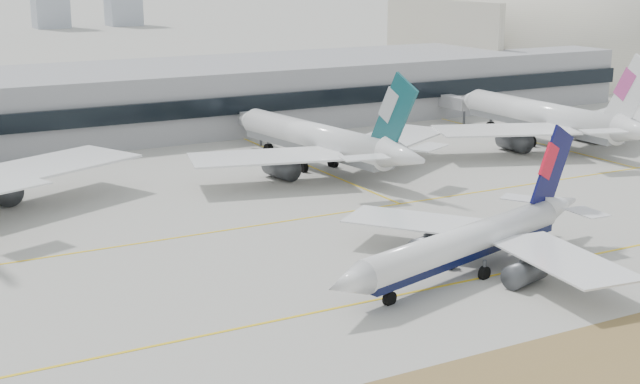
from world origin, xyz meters
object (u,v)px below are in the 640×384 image
widebody_china_air (549,119)px  terminal (105,102)px  hangar (547,82)px  taxiing_airliner (472,241)px  widebody_cathay (321,141)px

widebody_china_air → terminal: widebody_china_air is taller
terminal → hangar: (154.56, 20.16, -7.37)m
taxiing_airliner → terminal: bearing=-98.3°
taxiing_airliner → hangar: size_ratio=0.56×
terminal → hangar: bearing=7.4°
widebody_china_air → widebody_cathay: bearing=86.6°
terminal → hangar: hangar is taller
widebody_china_air → terminal: size_ratio=0.22×
widebody_cathay → hangar: size_ratio=0.66×
widebody_china_air → hangar: bearing=-43.1°
hangar → terminal: bearing=-172.6°
widebody_cathay → hangar: hangar is taller
terminal → hangar: size_ratio=3.08×
widebody_cathay → widebody_china_air: (55.21, -2.75, 0.24)m
hangar → widebody_cathay: bearing=-149.1°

